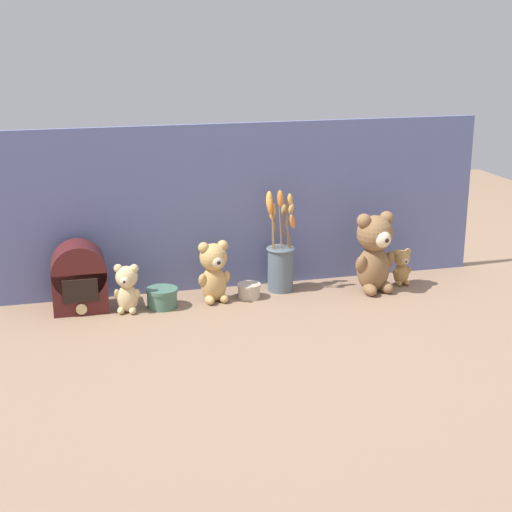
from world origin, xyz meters
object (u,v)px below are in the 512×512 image
object	(u,v)px
teddy_bear_small	(127,287)
vintage_radio	(79,278)
teddy_bear_medium	(214,270)
decorative_tin_tall	(162,298)
decorative_tin_short	(249,291)
teddy_bear_large	(375,251)
teddy_bear_tiny	(402,266)
flower_vase	(280,260)

from	to	relation	value
teddy_bear_small	vintage_radio	xyz separation A→B (m)	(-0.15, 0.06, 0.02)
teddy_bear_medium	teddy_bear_small	bearing A→B (deg)	-174.67
decorative_tin_tall	decorative_tin_short	size ratio (longest dim) A/B	1.31
vintage_radio	teddy_bear_small	bearing A→B (deg)	-22.81
teddy_bear_large	teddy_bear_medium	xyz separation A→B (m)	(-0.56, 0.04, -0.04)
teddy_bear_small	teddy_bear_tiny	size ratio (longest dim) A/B	1.22
flower_vase	decorative_tin_short	size ratio (longest dim) A/B	4.56
teddy_bear_large	flower_vase	size ratio (longest dim) A/B	0.77
flower_vase	decorative_tin_tall	xyz separation A→B (m)	(-0.43, -0.07, -0.08)
teddy_bear_small	vintage_radio	world-z (taller)	vintage_radio
teddy_bear_tiny	vintage_radio	xyz separation A→B (m)	(-1.13, 0.03, 0.04)
teddy_bear_tiny	decorative_tin_tall	distance (m)	0.86
vintage_radio	decorative_tin_short	world-z (taller)	vintage_radio
teddy_bear_tiny	teddy_bear_large	bearing A→B (deg)	-160.78
decorative_tin_short	decorative_tin_tall	bearing A→B (deg)	-176.92
teddy_bear_medium	teddy_bear_small	xyz separation A→B (m)	(-0.29, -0.03, -0.02)
flower_vase	vintage_radio	distance (m)	0.69
teddy_bear_large	vintage_radio	world-z (taller)	teddy_bear_large
teddy_bear_medium	decorative_tin_short	distance (m)	0.15
decorative_tin_short	teddy_bear_large	bearing A→B (deg)	-6.00
teddy_bear_large	decorative_tin_tall	world-z (taller)	teddy_bear_large
vintage_radio	flower_vase	bearing A→B (deg)	1.37
teddy_bear_medium	decorative_tin_short	world-z (taller)	teddy_bear_medium
vintage_radio	decorative_tin_tall	size ratio (longest dim) A/B	2.16
teddy_bear_tiny	teddy_bear_medium	bearing A→B (deg)	-180.00
decorative_tin_tall	decorative_tin_short	world-z (taller)	decorative_tin_tall
decorative_tin_tall	decorative_tin_short	xyz separation A→B (m)	(0.30, 0.02, -0.01)
teddy_bear_tiny	decorative_tin_short	size ratio (longest dim) A/B	1.65
teddy_bear_small	teddy_bear_large	bearing A→B (deg)	-1.14
teddy_bear_medium	vintage_radio	distance (m)	0.44
teddy_bear_tiny	decorative_tin_tall	bearing A→B (deg)	-179.04
teddy_bear_large	flower_vase	world-z (taller)	flower_vase
flower_vase	teddy_bear_small	bearing A→B (deg)	-171.75
teddy_bear_large	decorative_tin_tall	size ratio (longest dim) A/B	2.70
teddy_bear_small	decorative_tin_short	distance (m)	0.42
decorative_tin_short	teddy_bear_small	bearing A→B (deg)	-175.99
flower_vase	decorative_tin_tall	world-z (taller)	flower_vase
teddy_bear_tiny	vintage_radio	bearing A→B (deg)	178.25
flower_vase	decorative_tin_tall	bearing A→B (deg)	-171.27
flower_vase	vintage_radio	bearing A→B (deg)	-178.63
teddy_bear_small	decorative_tin_short	xyz separation A→B (m)	(0.41, 0.03, -0.06)
teddy_bear_large	teddy_bear_small	size ratio (longest dim) A/B	1.75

